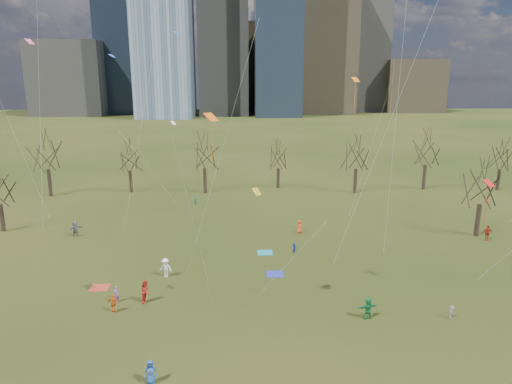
{
  "coord_description": "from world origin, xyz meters",
  "views": [
    {
      "loc": [
        -1.8,
        -31.36,
        17.75
      ],
      "look_at": [
        0.0,
        12.0,
        7.0
      ],
      "focal_mm": 32.0,
      "sensor_mm": 36.0,
      "label": 1
    }
  ],
  "objects_px": {
    "person_0": "(151,372)",
    "person_4": "(114,303)",
    "blanket_teal": "(265,253)",
    "person_2": "(146,291)",
    "blanket_navy": "(275,274)",
    "blanket_crimson": "(100,288)"
  },
  "relations": [
    {
      "from": "blanket_crimson",
      "to": "person_0",
      "type": "relative_size",
      "value": 1.03
    },
    {
      "from": "blanket_navy",
      "to": "person_2",
      "type": "distance_m",
      "value": 12.12
    },
    {
      "from": "blanket_crimson",
      "to": "person_2",
      "type": "distance_m",
      "value": 5.47
    },
    {
      "from": "person_0",
      "to": "person_4",
      "type": "height_order",
      "value": "person_0"
    },
    {
      "from": "blanket_teal",
      "to": "blanket_navy",
      "type": "xyz_separation_m",
      "value": [
        0.6,
        -5.48,
        0.0
      ]
    },
    {
      "from": "person_4",
      "to": "person_0",
      "type": "bearing_deg",
      "value": 125.16
    },
    {
      "from": "blanket_teal",
      "to": "person_0",
      "type": "bearing_deg",
      "value": -111.24
    },
    {
      "from": "blanket_navy",
      "to": "person_0",
      "type": "height_order",
      "value": "person_0"
    },
    {
      "from": "blanket_teal",
      "to": "person_2",
      "type": "distance_m",
      "value": 14.81
    },
    {
      "from": "blanket_teal",
      "to": "person_4",
      "type": "distance_m",
      "value": 17.48
    },
    {
      "from": "person_0",
      "to": "person_2",
      "type": "distance_m",
      "value": 10.63
    },
    {
      "from": "person_0",
      "to": "person_2",
      "type": "bearing_deg",
      "value": 92.07
    },
    {
      "from": "person_2",
      "to": "blanket_teal",
      "type": "bearing_deg",
      "value": -31.43
    },
    {
      "from": "person_2",
      "to": "person_4",
      "type": "bearing_deg",
      "value": 138.77
    },
    {
      "from": "person_4",
      "to": "person_2",
      "type": "bearing_deg",
      "value": -136.17
    },
    {
      "from": "person_4",
      "to": "blanket_teal",
      "type": "bearing_deg",
      "value": -127.89
    },
    {
      "from": "blanket_navy",
      "to": "blanket_crimson",
      "type": "distance_m",
      "value": 15.73
    },
    {
      "from": "person_4",
      "to": "blanket_navy",
      "type": "bearing_deg",
      "value": -145.09
    },
    {
      "from": "blanket_crimson",
      "to": "person_4",
      "type": "distance_m",
      "value": 5.07
    },
    {
      "from": "person_2",
      "to": "person_4",
      "type": "height_order",
      "value": "person_2"
    },
    {
      "from": "person_0",
      "to": "person_4",
      "type": "relative_size",
      "value": 1.01
    },
    {
      "from": "blanket_navy",
      "to": "blanket_crimson",
      "type": "xyz_separation_m",
      "value": [
        -15.57,
        -2.22,
        0.0
      ]
    }
  ]
}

